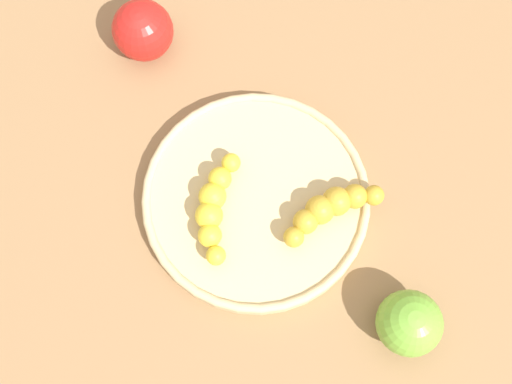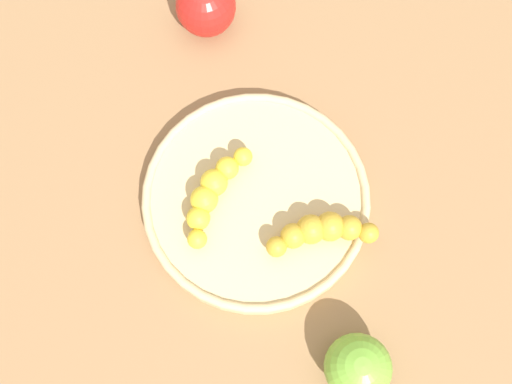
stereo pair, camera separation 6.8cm
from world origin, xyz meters
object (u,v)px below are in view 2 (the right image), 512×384
Objects in this scene: banana_yellow at (212,193)px; banana_spotted at (321,231)px; apple_green at (358,367)px; fruit_bowl at (256,199)px; apple_red at (206,6)px.

banana_spotted is at bearing -172.51° from banana_yellow.
fruit_bowl is at bearing 169.80° from apple_green.
apple_green is at bearing -18.07° from apple_red.
banana_spotted is 1.49× the size of apple_red.
apple_green is at bearing -10.20° from fruit_bowl.
banana_spotted is at bearing 153.79° from apple_green.
banana_yellow is 0.23m from apple_green.
fruit_bowl is at bearing -152.77° from banana_yellow.
banana_yellow is 1.62× the size of apple_red.
apple_green is 0.44m from apple_red.
banana_yellow is (-0.03, -0.04, 0.02)m from fruit_bowl.
fruit_bowl is at bearing -24.90° from apple_red.
banana_spotted is 0.14m from apple_green.
banana_yellow reaches higher than fruit_bowl.
banana_yellow is 0.23m from apple_red.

